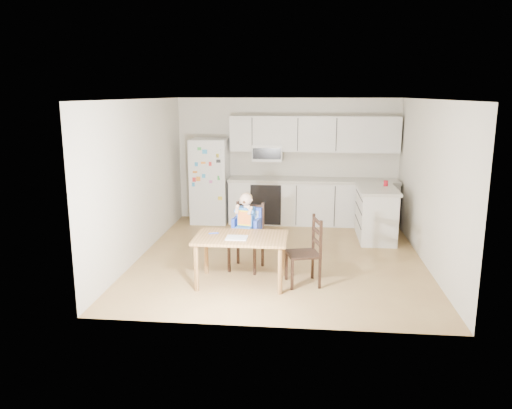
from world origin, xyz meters
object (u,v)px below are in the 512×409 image
object	(u,v)px
refrigerator	(210,181)
chair_side	(310,247)
chair_booster	(247,223)
dining_table	(241,243)
kitchen_island	(376,213)
red_cup	(386,183)

from	to	relation	value
refrigerator	chair_side	world-z (taller)	refrigerator
chair_side	chair_booster	bearing A→B (deg)	-134.51
refrigerator	chair_booster	distance (m)	2.94
dining_table	chair_side	distance (m)	0.95
dining_table	chair_side	bearing A→B (deg)	4.45
kitchen_island	chair_booster	world-z (taller)	chair_booster
refrigerator	dining_table	bearing A→B (deg)	-72.22
dining_table	chair_booster	xyz separation A→B (m)	(0.01, 0.62, 0.12)
red_cup	chair_side	bearing A→B (deg)	-118.56
kitchen_island	dining_table	world-z (taller)	kitchen_island
dining_table	refrigerator	bearing A→B (deg)	107.78
red_cup	dining_table	distance (m)	3.49
kitchen_island	dining_table	xyz separation A→B (m)	(-2.14, -2.44, 0.11)
kitchen_island	red_cup	bearing A→B (deg)	40.80
kitchen_island	dining_table	size ratio (longest dim) A/B	1.02
kitchen_island	chair_side	xyz separation A→B (m)	(-1.20, -2.36, 0.06)
chair_side	refrigerator	bearing A→B (deg)	-162.60
kitchen_island	chair_side	size ratio (longest dim) A/B	1.35
refrigerator	kitchen_island	world-z (taller)	refrigerator
dining_table	kitchen_island	bearing A→B (deg)	48.74
kitchen_island	chair_side	world-z (taller)	chair_side
red_cup	chair_booster	xyz separation A→B (m)	(-2.30, -1.97, -0.29)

